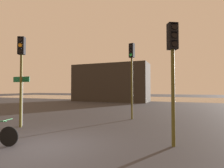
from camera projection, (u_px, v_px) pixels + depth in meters
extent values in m
plane|color=#333338|center=(40.00, 149.00, 5.58)|extent=(120.00, 120.00, 0.00)
cube|color=#9E937F|center=(158.00, 99.00, 34.05)|extent=(80.00, 16.00, 0.01)
cube|color=#2D2823|center=(110.00, 83.00, 27.08)|extent=(11.70, 4.00, 5.70)
cylinder|color=#4C4719|center=(132.00, 88.00, 11.07)|extent=(0.12, 0.12, 3.92)
cube|color=black|center=(132.00, 51.00, 11.13)|extent=(0.37, 0.32, 0.90)
cylinder|color=black|center=(131.00, 46.00, 11.03)|extent=(0.19, 0.08, 0.19)
cube|color=black|center=(130.00, 44.00, 11.02)|extent=(0.22, 0.17, 0.02)
cylinder|color=black|center=(131.00, 50.00, 11.03)|extent=(0.19, 0.08, 0.19)
cube|color=black|center=(131.00, 48.00, 11.01)|extent=(0.22, 0.17, 0.02)
cylinder|color=green|center=(131.00, 55.00, 11.02)|extent=(0.19, 0.08, 0.19)
cube|color=black|center=(131.00, 53.00, 11.01)|extent=(0.22, 0.17, 0.02)
cylinder|color=#4C4719|center=(21.00, 91.00, 8.80)|extent=(0.12, 0.12, 3.66)
cube|color=black|center=(22.00, 46.00, 8.86)|extent=(0.39, 0.35, 0.90)
cylinder|color=black|center=(20.00, 39.00, 8.74)|extent=(0.19, 0.10, 0.19)
cube|color=black|center=(20.00, 37.00, 8.72)|extent=(0.22, 0.19, 0.02)
cylinder|color=orange|center=(20.00, 45.00, 8.73)|extent=(0.19, 0.10, 0.19)
cube|color=black|center=(20.00, 43.00, 8.71)|extent=(0.22, 0.19, 0.02)
cylinder|color=black|center=(20.00, 51.00, 8.72)|extent=(0.19, 0.10, 0.19)
cube|color=black|center=(20.00, 49.00, 8.70)|extent=(0.22, 0.19, 0.02)
cylinder|color=#4C4719|center=(173.00, 98.00, 5.86)|extent=(0.12, 0.12, 3.25)
cube|color=black|center=(172.00, 36.00, 5.92)|extent=(0.40, 0.36, 0.90)
cylinder|color=black|center=(174.00, 26.00, 5.79)|extent=(0.18, 0.12, 0.19)
cube|color=black|center=(175.00, 23.00, 5.77)|extent=(0.22, 0.20, 0.02)
cylinder|color=black|center=(174.00, 35.00, 5.78)|extent=(0.18, 0.12, 0.19)
cube|color=black|center=(175.00, 32.00, 5.77)|extent=(0.22, 0.20, 0.02)
cylinder|color=black|center=(174.00, 44.00, 5.78)|extent=(0.18, 0.12, 0.19)
cube|color=black|center=(175.00, 40.00, 5.76)|extent=(0.22, 0.20, 0.02)
cylinder|color=slate|center=(22.00, 101.00, 9.05)|extent=(0.08, 0.08, 2.60)
cube|color=#116038|center=(21.00, 79.00, 9.03)|extent=(1.10, 0.06, 0.28)
cylinder|color=black|center=(9.00, 136.00, 5.82)|extent=(0.64, 0.23, 0.66)
cylinder|color=#1E592D|center=(8.00, 120.00, 5.84)|extent=(0.16, 0.45, 0.03)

